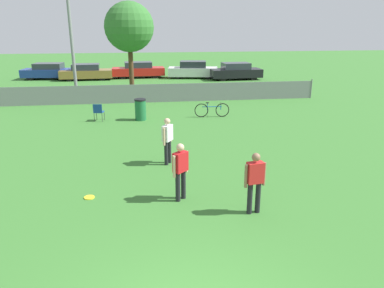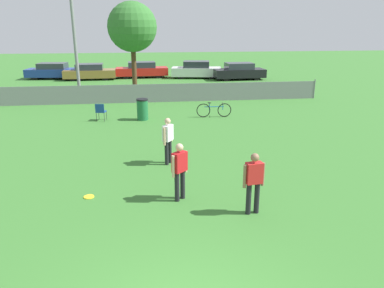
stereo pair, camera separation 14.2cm
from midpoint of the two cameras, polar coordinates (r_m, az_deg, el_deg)
fence_backline at (r=22.91m, az=-6.62°, el=7.68°), size 20.62×0.07×1.21m
light_pole at (r=24.86m, az=-18.43°, el=18.73°), size 0.90×0.36×9.07m
tree_near_pole at (r=26.00m, az=-9.72°, el=17.13°), size 3.25×3.25×5.98m
player_receiver_white at (r=12.50m, az=-4.08°, el=0.94°), size 0.40×0.49×1.59m
player_defender_red at (r=9.31m, az=9.13°, el=-5.30°), size 0.56×0.28×1.59m
player_thrower_red at (r=9.89m, az=-2.18°, el=-3.66°), size 0.45×0.44×1.59m
frisbee_disc at (r=10.74m, az=-15.75°, el=-7.82°), size 0.29×0.29×0.03m
folding_chair_sideline at (r=18.83m, az=-14.28°, el=4.90°), size 0.51×0.51×0.86m
bicycle_sideline at (r=19.14m, az=2.85°, el=5.21°), size 1.78×0.44×0.76m
trash_bin at (r=18.66m, az=-8.08°, el=5.24°), size 0.57×0.57×1.05m
parked_car_blue at (r=34.96m, az=-21.05°, el=10.31°), size 4.56×2.16×1.36m
parked_car_tan at (r=33.55m, az=-15.93°, el=10.49°), size 4.37×1.90×1.33m
parked_car_red at (r=33.96m, az=-8.29°, el=11.12°), size 4.58×1.88×1.37m
parked_car_white at (r=33.37m, az=0.03°, el=11.22°), size 4.49×2.38×1.47m
parked_car_dark at (r=32.73m, az=6.54°, el=10.94°), size 4.40×2.04×1.41m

